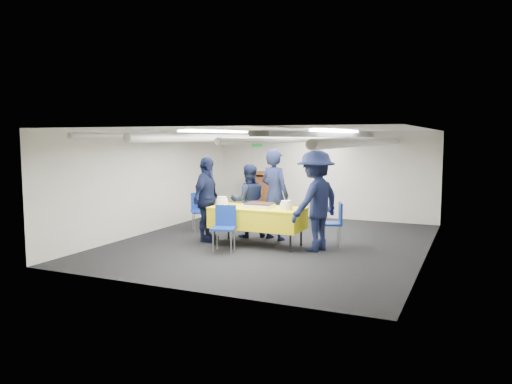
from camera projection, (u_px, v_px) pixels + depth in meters
ground at (273, 242)px, 10.25m from camera, size 7.00×7.00×0.00m
room_shell at (285, 154)px, 10.38m from camera, size 6.00×7.00×2.30m
serving_table at (258, 218)px, 9.91m from camera, size 1.86×0.86×0.77m
sheet_cake at (259, 205)px, 9.87m from camera, size 0.54×0.42×0.09m
plate_stack_left at (222, 201)px, 10.14m from camera, size 0.23×0.23×0.18m
plate_stack_right at (286, 205)px, 9.58m from camera, size 0.24×0.24×0.17m
podium at (261, 194)px, 13.60m from camera, size 0.62×0.53×1.25m
chair_near at (225, 223)px, 9.42m from camera, size 0.52×0.52×0.87m
chair_right at (335, 220)px, 9.86m from camera, size 0.54×0.54×0.87m
chair_left at (200, 208)px, 11.52m from camera, size 0.59×0.59×0.87m
sailor_a at (275, 194)px, 10.46m from camera, size 0.81×0.66×1.91m
sailor_b at (248, 201)px, 10.73m from camera, size 0.97×0.92×1.58m
sailor_c at (206, 199)px, 10.32m from camera, size 0.53×1.06×1.75m
sailor_d at (316, 201)px, 9.42m from camera, size 1.08×1.40×1.91m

